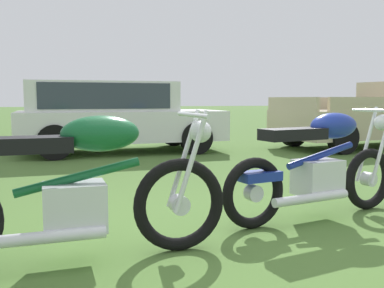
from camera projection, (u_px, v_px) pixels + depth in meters
The scene contains 4 objects.
ground_plane at pixel (211, 232), 3.57m from camera, with size 120.00×120.00×0.00m, color #476B2D.
motorcycle_green at pixel (75, 190), 2.86m from camera, with size 2.17×0.64×1.02m.
motorcycle_blue at pixel (319, 166), 3.96m from camera, with size 1.98×0.79×1.02m.
car_white at pixel (112, 112), 8.84m from camera, with size 4.14×1.99×1.43m.
Camera 1 is at (-1.12, -3.30, 1.09)m, focal length 40.56 mm.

